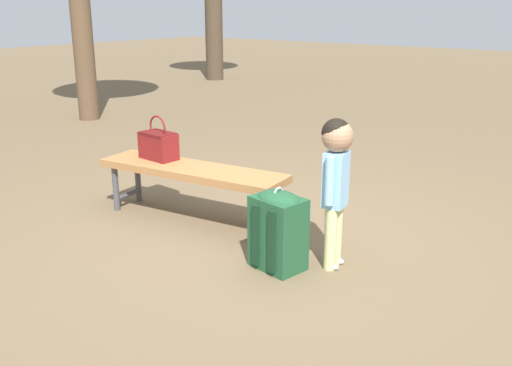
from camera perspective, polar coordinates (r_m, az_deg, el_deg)
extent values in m
plane|color=brown|center=(4.23, 0.79, -6.19)|extent=(40.00, 40.00, 0.00)
cube|color=#9E6B3D|center=(4.61, -6.40, 1.25)|extent=(1.64, 0.62, 0.06)
cylinder|color=#47474C|center=(4.43, 2.10, -2.36)|extent=(0.05, 0.05, 0.39)
cylinder|color=#47474C|center=(4.20, 0.30, -3.48)|extent=(0.05, 0.05, 0.39)
cylinder|color=#47474C|center=(5.20, -11.63, 0.30)|extent=(0.05, 0.05, 0.39)
cylinder|color=#47474C|center=(5.01, -13.74, -0.52)|extent=(0.05, 0.05, 0.39)
cylinder|color=#47474C|center=(4.35, 1.22, -4.08)|extent=(0.08, 0.28, 0.04)
cylinder|color=#47474C|center=(5.13, -12.59, -1.11)|extent=(0.08, 0.28, 0.04)
cube|color=maroon|center=(4.85, -9.65, 3.64)|extent=(0.33, 0.20, 0.22)
cube|color=#561313|center=(4.82, -9.72, 4.85)|extent=(0.30, 0.20, 0.02)
torus|color=maroon|center=(4.81, -9.75, 5.49)|extent=(0.20, 0.03, 0.20)
cylinder|color=#CCCC8C|center=(3.91, 7.94, -5.03)|extent=(0.08, 0.08, 0.43)
cylinder|color=#CCCC8C|center=(3.82, 7.39, -5.54)|extent=(0.08, 0.08, 0.43)
ellipsoid|color=white|center=(3.98, 8.10, -7.65)|extent=(0.10, 0.06, 0.04)
ellipsoid|color=white|center=(3.89, 7.56, -8.21)|extent=(0.10, 0.06, 0.04)
cube|color=#8CBFE5|center=(3.73, 7.91, 0.34)|extent=(0.16, 0.18, 0.37)
cylinder|color=#8CBFE5|center=(3.82, 8.50, 1.01)|extent=(0.06, 0.06, 0.31)
cylinder|color=#8CBFE5|center=(3.63, 7.31, 0.19)|extent=(0.06, 0.06, 0.31)
sphere|color=#A57A5B|center=(3.66, 8.10, 4.61)|extent=(0.20, 0.20, 0.20)
sphere|color=black|center=(3.66, 7.96, 4.94)|extent=(0.19, 0.19, 0.19)
cube|color=#1E4C2D|center=(3.80, 2.20, -4.99)|extent=(0.37, 0.30, 0.49)
ellipsoid|color=#1E4C2D|center=(3.72, 2.25, -1.64)|extent=(0.35, 0.28, 0.11)
cube|color=#13311D|center=(3.92, 3.65, -5.45)|extent=(0.24, 0.07, 0.22)
cube|color=#13311D|center=(3.76, -0.06, -5.20)|extent=(0.06, 0.03, 0.42)
cube|color=#13311D|center=(3.66, 1.54, -5.86)|extent=(0.06, 0.03, 0.42)
torus|color=#B2B2B7|center=(3.70, 2.25, -0.99)|extent=(0.03, 0.08, 0.08)
cylinder|color=brown|center=(9.06, -17.12, 16.94)|extent=(0.30, 0.30, 3.47)
cylinder|color=#473828|center=(13.56, -4.25, 17.30)|extent=(0.40, 0.40, 3.37)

